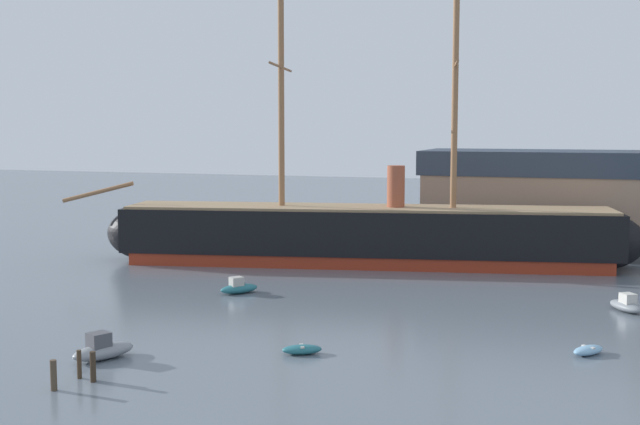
{
  "coord_description": "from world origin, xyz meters",
  "views": [
    {
      "loc": [
        17.61,
        -31.83,
        15.05
      ],
      "look_at": [
        -5.41,
        35.41,
        7.48
      ],
      "focal_mm": 45.45,
      "sensor_mm": 36.0,
      "label": 1
    }
  ],
  "objects_px": {
    "motorboat_foreground_left": "(103,349)",
    "dinghy_distant_centre": "(442,252)",
    "dinghy_mid_right": "(588,350)",
    "motorboat_alongside_stern": "(626,305)",
    "tall_ship": "(366,234)",
    "mooring_piling_right_pair": "(54,375)",
    "mooring_piling_left_pair": "(79,364)",
    "motorboat_alongside_bow": "(239,288)",
    "dinghy_near_centre": "(302,349)",
    "mooring_piling_nearest": "(93,367)"
  },
  "relations": [
    {
      "from": "dinghy_near_centre",
      "to": "mooring_piling_right_pair",
      "type": "height_order",
      "value": "mooring_piling_right_pair"
    },
    {
      "from": "motorboat_alongside_stern",
      "to": "mooring_piling_nearest",
      "type": "distance_m",
      "value": 42.58
    },
    {
      "from": "motorboat_foreground_left",
      "to": "dinghy_near_centre",
      "type": "height_order",
      "value": "motorboat_foreground_left"
    },
    {
      "from": "mooring_piling_left_pair",
      "to": "dinghy_mid_right",
      "type": "bearing_deg",
      "value": 27.8
    },
    {
      "from": "tall_ship",
      "to": "mooring_piling_right_pair",
      "type": "height_order",
      "value": "tall_ship"
    },
    {
      "from": "motorboat_foreground_left",
      "to": "dinghy_distant_centre",
      "type": "relative_size",
      "value": 2.1
    },
    {
      "from": "dinghy_distant_centre",
      "to": "dinghy_near_centre",
      "type": "bearing_deg",
      "value": -91.52
    },
    {
      "from": "dinghy_mid_right",
      "to": "mooring_piling_left_pair",
      "type": "bearing_deg",
      "value": -152.2
    },
    {
      "from": "dinghy_mid_right",
      "to": "motorboat_alongside_stern",
      "type": "distance_m",
      "value": 14.55
    },
    {
      "from": "dinghy_mid_right",
      "to": "mooring_piling_nearest",
      "type": "bearing_deg",
      "value": -150.69
    },
    {
      "from": "mooring_piling_nearest",
      "to": "mooring_piling_left_pair",
      "type": "bearing_deg",
      "value": 165.04
    },
    {
      "from": "motorboat_alongside_stern",
      "to": "dinghy_distant_centre",
      "type": "relative_size",
      "value": 1.78
    },
    {
      "from": "dinghy_mid_right",
      "to": "dinghy_distant_centre",
      "type": "height_order",
      "value": "dinghy_mid_right"
    },
    {
      "from": "dinghy_mid_right",
      "to": "motorboat_alongside_bow",
      "type": "xyz_separation_m",
      "value": [
        -30.21,
        10.62,
        0.23
      ]
    },
    {
      "from": "dinghy_distant_centre",
      "to": "motorboat_alongside_stern",
      "type": "bearing_deg",
      "value": -51.52
    },
    {
      "from": "tall_ship",
      "to": "dinghy_mid_right",
      "type": "xyz_separation_m",
      "value": [
        23.48,
        -29.27,
        -3.0
      ]
    },
    {
      "from": "motorboat_alongside_bow",
      "to": "mooring_piling_left_pair",
      "type": "distance_m",
      "value": 25.86
    },
    {
      "from": "dinghy_distant_centre",
      "to": "dinghy_mid_right",
      "type": "bearing_deg",
      "value": -66.64
    },
    {
      "from": "dinghy_near_centre",
      "to": "mooring_piling_left_pair",
      "type": "distance_m",
      "value": 14.23
    },
    {
      "from": "tall_ship",
      "to": "dinghy_distant_centre",
      "type": "distance_m",
      "value": 12.12
    },
    {
      "from": "dinghy_mid_right",
      "to": "dinghy_distant_centre",
      "type": "xyz_separation_m",
      "value": [
        -16.8,
        38.9,
        -0.07
      ]
    },
    {
      "from": "motorboat_alongside_stern",
      "to": "motorboat_foreground_left",
      "type": "bearing_deg",
      "value": -141.95
    },
    {
      "from": "dinghy_mid_right",
      "to": "motorboat_alongside_bow",
      "type": "relative_size",
      "value": 0.73
    },
    {
      "from": "tall_ship",
      "to": "motorboat_alongside_stern",
      "type": "distance_m",
      "value": 30.35
    },
    {
      "from": "mooring_piling_nearest",
      "to": "dinghy_distant_centre",
      "type": "bearing_deg",
      "value": 78.73
    },
    {
      "from": "motorboat_alongside_stern",
      "to": "dinghy_near_centre",
      "type": "bearing_deg",
      "value": -135.68
    },
    {
      "from": "tall_ship",
      "to": "mooring_piling_nearest",
      "type": "relative_size",
      "value": 34.61
    },
    {
      "from": "tall_ship",
      "to": "motorboat_alongside_bow",
      "type": "height_order",
      "value": "tall_ship"
    },
    {
      "from": "dinghy_mid_right",
      "to": "mooring_piling_nearest",
      "type": "height_order",
      "value": "mooring_piling_nearest"
    },
    {
      "from": "dinghy_near_centre",
      "to": "mooring_piling_left_pair",
      "type": "bearing_deg",
      "value": -139.66
    },
    {
      "from": "motorboat_alongside_stern",
      "to": "dinghy_distant_centre",
      "type": "xyz_separation_m",
      "value": [
        -19.57,
        24.62,
        -0.3
      ]
    },
    {
      "from": "dinghy_mid_right",
      "to": "motorboat_alongside_bow",
      "type": "distance_m",
      "value": 32.02
    },
    {
      "from": "motorboat_foreground_left",
      "to": "motorboat_alongside_stern",
      "type": "xyz_separation_m",
      "value": [
        32.63,
        25.53,
        -0.09
      ]
    },
    {
      "from": "motorboat_foreground_left",
      "to": "mooring_piling_right_pair",
      "type": "bearing_deg",
      "value": -81.1
    },
    {
      "from": "dinghy_distant_centre",
      "to": "mooring_piling_right_pair",
      "type": "distance_m",
      "value": 57.76
    },
    {
      "from": "tall_ship",
      "to": "mooring_piling_left_pair",
      "type": "height_order",
      "value": "tall_ship"
    },
    {
      "from": "motorboat_foreground_left",
      "to": "motorboat_alongside_stern",
      "type": "distance_m",
      "value": 41.43
    },
    {
      "from": "mooring_piling_nearest",
      "to": "mooring_piling_right_pair",
      "type": "height_order",
      "value": "mooring_piling_nearest"
    },
    {
      "from": "dinghy_mid_right",
      "to": "motorboat_alongside_stern",
      "type": "relative_size",
      "value": 0.7
    },
    {
      "from": "motorboat_foreground_left",
      "to": "motorboat_alongside_bow",
      "type": "height_order",
      "value": "motorboat_foreground_left"
    },
    {
      "from": "motorboat_foreground_left",
      "to": "mooring_piling_nearest",
      "type": "distance_m",
      "value": 4.81
    },
    {
      "from": "mooring_piling_right_pair",
      "to": "tall_ship",
      "type": "bearing_deg",
      "value": 83.44
    },
    {
      "from": "dinghy_near_centre",
      "to": "dinghy_distant_centre",
      "type": "height_order",
      "value": "dinghy_near_centre"
    },
    {
      "from": "dinghy_near_centre",
      "to": "mooring_piling_right_pair",
      "type": "relative_size",
      "value": 1.62
    },
    {
      "from": "dinghy_mid_right",
      "to": "motorboat_alongside_stern",
      "type": "xyz_separation_m",
      "value": [
        2.77,
        14.28,
        0.24
      ]
    },
    {
      "from": "dinghy_mid_right",
      "to": "motorboat_alongside_stern",
      "type": "bearing_deg",
      "value": 79.02
    },
    {
      "from": "mooring_piling_right_pair",
      "to": "dinghy_near_centre",
      "type": "bearing_deg",
      "value": 46.81
    },
    {
      "from": "mooring_piling_nearest",
      "to": "mooring_piling_right_pair",
      "type": "distance_m",
      "value": 2.4
    },
    {
      "from": "dinghy_near_centre",
      "to": "motorboat_alongside_bow",
      "type": "xyz_separation_m",
      "value": [
        -12.22,
        16.62,
        0.22
      ]
    },
    {
      "from": "tall_ship",
      "to": "mooring_piling_nearest",
      "type": "bearing_deg",
      "value": -95.31
    }
  ]
}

